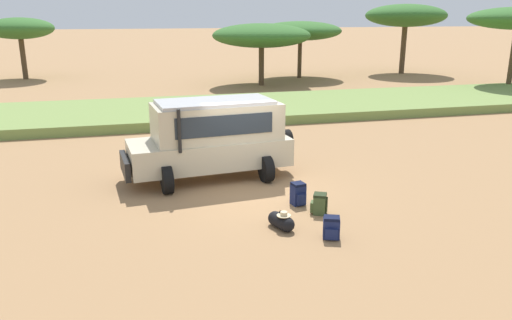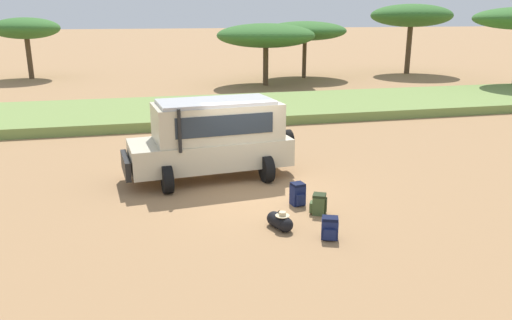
# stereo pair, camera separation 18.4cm
# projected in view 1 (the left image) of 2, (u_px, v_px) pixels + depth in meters

# --- Properties ---
(ground_plane) EXTENTS (320.00, 320.00, 0.00)m
(ground_plane) POSITION_uv_depth(u_px,v_px,m) (253.00, 192.00, 14.42)
(ground_plane) COLOR #9E754C
(grass_bank) EXTENTS (120.00, 7.00, 0.44)m
(grass_bank) POSITION_uv_depth(u_px,v_px,m) (197.00, 110.00, 25.36)
(grass_bank) COLOR olive
(grass_bank) RESTS_ON ground_plane
(safari_vehicle) EXTENTS (5.44, 3.05, 2.44)m
(safari_vehicle) POSITION_uv_depth(u_px,v_px,m) (213.00, 137.00, 15.38)
(safari_vehicle) COLOR beige
(safari_vehicle) RESTS_ON ground_plane
(backpack_beside_front_wheel) EXTENTS (0.45, 0.45, 0.52)m
(backpack_beside_front_wheel) POSITION_uv_depth(u_px,v_px,m) (331.00, 228.00, 11.41)
(backpack_beside_front_wheel) COLOR navy
(backpack_beside_front_wheel) RESTS_ON ground_plane
(backpack_cluster_center) EXTENTS (0.48, 0.45, 0.54)m
(backpack_cluster_center) POSITION_uv_depth(u_px,v_px,m) (319.00, 204.00, 12.82)
(backpack_cluster_center) COLOR #42562D
(backpack_cluster_center) RESTS_ON ground_plane
(backpack_near_rear_wheel) EXTENTS (0.39, 0.46, 0.61)m
(backpack_near_rear_wheel) POSITION_uv_depth(u_px,v_px,m) (298.00, 194.00, 13.42)
(backpack_near_rear_wheel) COLOR navy
(backpack_near_rear_wheel) RESTS_ON ground_plane
(duffel_bag_low_black_case) EXTENTS (0.52, 0.79, 0.46)m
(duffel_bag_low_black_case) POSITION_uv_depth(u_px,v_px,m) (281.00, 221.00, 11.95)
(duffel_bag_low_black_case) COLOR black
(duffel_bag_low_black_case) RESTS_ON ground_plane
(acacia_tree_far_left) EXTENTS (5.06, 5.48, 4.66)m
(acacia_tree_far_left) POSITION_uv_depth(u_px,v_px,m) (20.00, 29.00, 38.07)
(acacia_tree_far_left) COLOR brown
(acacia_tree_far_left) RESTS_ON ground_plane
(acacia_tree_left_mid) EXTENTS (6.87, 6.83, 4.30)m
(acacia_tree_left_mid) POSITION_uv_depth(u_px,v_px,m) (261.00, 36.00, 34.77)
(acacia_tree_left_mid) COLOR brown
(acacia_tree_left_mid) RESTS_ON ground_plane
(acacia_tree_centre_back) EXTENTS (6.43, 6.42, 4.37)m
(acacia_tree_centre_back) POSITION_uv_depth(u_px,v_px,m) (300.00, 31.00, 38.93)
(acacia_tree_centre_back) COLOR brown
(acacia_tree_centre_back) RESTS_ON ground_plane
(acacia_tree_right_mid) EXTENTS (6.74, 6.34, 5.71)m
(acacia_tree_right_mid) POSITION_uv_depth(u_px,v_px,m) (406.00, 16.00, 41.50)
(acacia_tree_right_mid) COLOR brown
(acacia_tree_right_mid) RESTS_ON ground_plane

